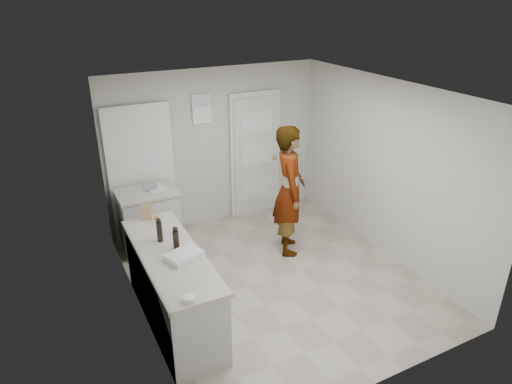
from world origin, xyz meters
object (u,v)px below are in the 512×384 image
cake_mix_box (146,212)px  oil_cruet_b (159,230)px  baking_dish (184,255)px  spice_jar (157,217)px  egg_bowl (189,299)px  person (289,191)px  oil_cruet_a (176,238)px

cake_mix_box → oil_cruet_b: oil_cruet_b is taller
baking_dish → cake_mix_box: bearing=96.7°
spice_jar → egg_bowl: size_ratio=0.68×
baking_dish → person: bearing=27.0°
cake_mix_box → oil_cruet_b: size_ratio=0.66×
oil_cruet_a → baking_dish: 0.26m
oil_cruet_a → oil_cruet_b: (-0.12, 0.23, 0.01)m
person → spice_jar: person is taller
spice_jar → person: bearing=-0.5°
cake_mix_box → person: bearing=2.5°
cake_mix_box → oil_cruet_a: bearing=-76.5°
cake_mix_box → spice_jar: 0.15m
cake_mix_box → egg_bowl: cake_mix_box is taller
person → oil_cruet_b: size_ratio=6.40×
baking_dish → oil_cruet_a: bearing=92.3°
spice_jar → baking_dish: size_ratio=0.19×
oil_cruet_a → baking_dish: size_ratio=0.62×
spice_jar → cake_mix_box: bearing=138.9°
person → oil_cruet_b: bearing=127.4°
oil_cruet_a → oil_cruet_b: 0.26m
person → oil_cruet_b: (-2.01, -0.50, 0.12)m
oil_cruet_a → egg_bowl: size_ratio=2.24×
cake_mix_box → spice_jar: cake_mix_box is taller
egg_bowl → spice_jar: bearing=84.0°
spice_jar → oil_cruet_b: size_ratio=0.28×
oil_cruet_a → egg_bowl: bearing=-101.3°
oil_cruet_a → oil_cruet_b: size_ratio=0.91×
oil_cruet_a → egg_bowl: (-0.19, -0.95, -0.10)m
oil_cruet_a → baking_dish: oil_cruet_a is taller
person → oil_cruet_b: person is taller
cake_mix_box → egg_bowl: 1.79m
egg_bowl → baking_dish: bearing=74.5°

